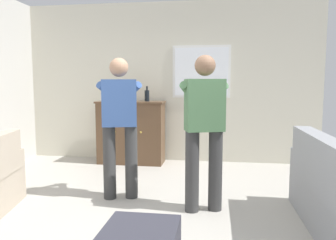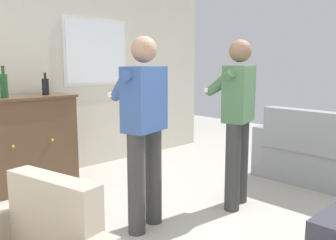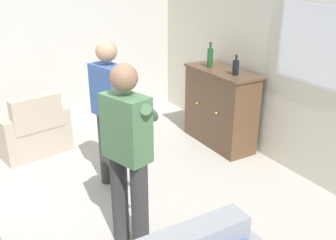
% 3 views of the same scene
% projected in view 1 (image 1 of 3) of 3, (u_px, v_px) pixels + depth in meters
% --- Properties ---
extents(ground, '(10.40, 10.40, 0.00)m').
position_uv_depth(ground, '(134.00, 217.00, 3.40)').
color(ground, '#B2ADA3').
extents(wall_back_with_window, '(5.20, 0.15, 2.80)m').
position_uv_depth(wall_back_with_window, '(171.00, 82.00, 5.85)').
color(wall_back_with_window, beige).
rests_on(wall_back_with_window, ground).
extents(sideboard_cabinet, '(1.16, 0.49, 1.08)m').
position_uv_depth(sideboard_cabinet, '(131.00, 132.00, 5.69)').
color(sideboard_cabinet, brown).
rests_on(sideboard_cabinet, ground).
extents(bottle_wine_green, '(0.08, 0.08, 0.34)m').
position_uv_depth(bottle_wine_green, '(118.00, 93.00, 5.59)').
color(bottle_wine_green, '#1E4C23').
rests_on(bottle_wine_green, sideboard_cabinet).
extents(bottle_liquor_amber, '(0.08, 0.08, 0.26)m').
position_uv_depth(bottle_liquor_amber, '(147.00, 95.00, 5.57)').
color(bottle_liquor_amber, black).
rests_on(bottle_liquor_amber, sideboard_cabinet).
extents(person_standing_left, '(0.54, 0.51, 1.68)m').
position_uv_depth(person_standing_left, '(120.00, 121.00, 3.89)').
color(person_standing_left, '#383838').
rests_on(person_standing_left, ground).
extents(person_standing_right, '(0.53, 0.52, 1.68)m').
position_uv_depth(person_standing_right, '(204.00, 125.00, 3.49)').
color(person_standing_right, '#383838').
rests_on(person_standing_right, ground).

